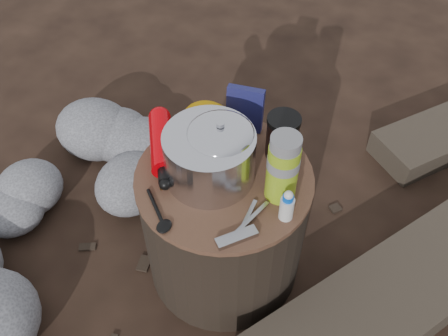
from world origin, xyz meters
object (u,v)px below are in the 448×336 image
at_px(stump, 224,224).
at_px(camping_pot, 221,149).
at_px(travel_mug, 282,137).
at_px(fuel_bottle, 162,143).
at_px(thermos, 283,168).

height_order(stump, camping_pot, camping_pot).
relative_size(stump, camping_pot, 2.85).
bearing_deg(travel_mug, stump, -126.53).
relative_size(stump, travel_mug, 3.68).
height_order(camping_pot, travel_mug, camping_pot).
bearing_deg(camping_pot, fuel_bottle, -179.22).
xyz_separation_m(camping_pot, fuel_bottle, (-0.18, -0.00, -0.05)).
distance_m(thermos, travel_mug, 0.15).
bearing_deg(fuel_bottle, thermos, -33.72).
bearing_deg(fuel_bottle, stump, -36.38).
bearing_deg(stump, camping_pot, 139.96).
relative_size(thermos, travel_mug, 1.53).
bearing_deg(travel_mug, thermos, -69.92).
height_order(stump, travel_mug, travel_mug).
xyz_separation_m(fuel_bottle, thermos, (0.35, -0.00, 0.07)).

